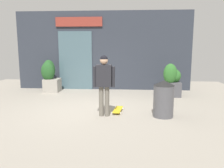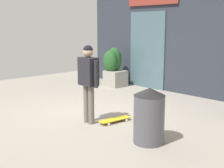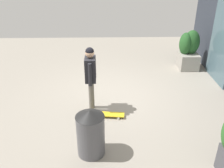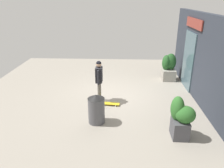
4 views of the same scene
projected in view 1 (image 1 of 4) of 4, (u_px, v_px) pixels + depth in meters
The scene contains 7 objects.
ground_plane at pixel (91, 110), 7.10m from camera, with size 12.00×12.00×0.00m, color gray.
building_facade at pixel (102, 51), 10.25m from camera, with size 7.66×0.31×3.42m.
skateboarder at pixel (104, 79), 6.34m from camera, with size 0.59×0.26×1.70m.
skateboard at pixel (118, 110), 6.91m from camera, with size 0.32×0.78×0.08m.
planter_box_left at pixel (50, 76), 9.81m from camera, with size 0.72×0.70×1.34m.
planter_box_right at pixel (172, 80), 8.85m from camera, with size 0.69×0.69×1.28m.
trash_bin at pixel (164, 99), 6.37m from camera, with size 0.57×0.57×1.02m.
Camera 1 is at (1.16, -6.79, 1.97)m, focal length 37.15 mm.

